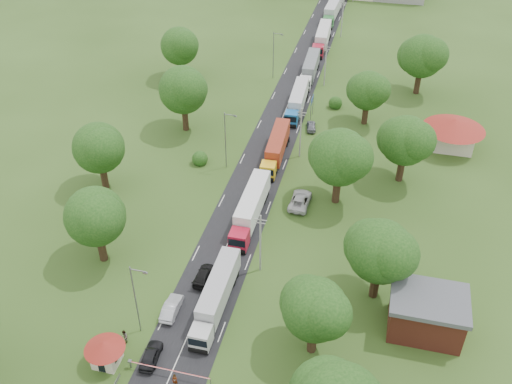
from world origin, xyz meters
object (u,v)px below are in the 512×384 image
(guard_booth, at_px, (105,350))
(truck_0, at_px, (217,295))
(boom_barrier, at_px, (158,368))
(car_lane_front, at_px, (151,355))
(car_lane_mid, at_px, (172,308))
(pedestrian_near, at_px, (175,380))
(info_sign, at_px, (312,103))

(guard_booth, height_order, truck_0, truck_0)
(truck_0, bearing_deg, boom_barrier, -107.56)
(car_lane_front, xyz_separation_m, car_lane_mid, (-0.26, 6.98, 0.03))
(guard_booth, xyz_separation_m, car_lane_mid, (4.20, 8.48, -1.41))
(truck_0, relative_size, pedestrian_near, 8.42)
(truck_0, distance_m, car_lane_front, 10.29)
(boom_barrier, xyz_separation_m, pedestrian_near, (2.31, -0.95, -0.07))
(guard_booth, height_order, car_lane_front, guard_booth)
(guard_booth, distance_m, car_lane_front, 4.92)
(truck_0, height_order, car_lane_front, truck_0)
(car_lane_mid, relative_size, pedestrian_near, 2.78)
(guard_booth, height_order, car_lane_mid, guard_booth)
(boom_barrier, xyz_separation_m, info_sign, (6.56, 60.00, 2.11))
(car_lane_front, bearing_deg, pedestrian_near, 142.00)
(truck_0, height_order, car_lane_mid, truck_0)
(guard_booth, distance_m, info_sign, 61.27)
(info_sign, distance_m, truck_0, 49.56)
(guard_booth, relative_size, info_sign, 1.07)
(guard_booth, bearing_deg, car_lane_front, 18.59)
(pedestrian_near, bearing_deg, truck_0, 79.83)
(boom_barrier, relative_size, truck_0, 0.66)
(guard_booth, xyz_separation_m, car_lane_front, (4.46, 1.50, -1.44))
(boom_barrier, bearing_deg, info_sign, 83.76)
(car_lane_front, height_order, car_lane_mid, car_lane_mid)
(info_sign, relative_size, car_lane_mid, 0.89)
(boom_barrier, bearing_deg, car_lane_front, 132.59)
(boom_barrier, height_order, pedestrian_near, pedestrian_near)
(truck_0, relative_size, car_lane_front, 3.25)
(car_lane_front, relative_size, pedestrian_near, 2.59)
(guard_booth, bearing_deg, pedestrian_near, -6.62)
(boom_barrier, bearing_deg, car_lane_mid, 100.96)
(info_sign, xyz_separation_m, pedestrian_near, (-4.25, -60.95, -2.18))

